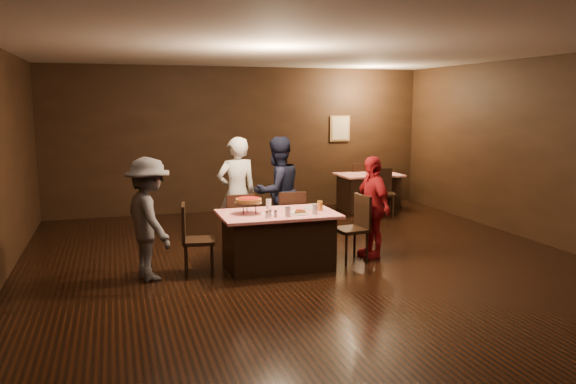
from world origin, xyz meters
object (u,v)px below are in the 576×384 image
object	(u,v)px
chair_end_left	(199,239)
glass_back	(269,204)
chair_back_far	(357,184)
main_table	(278,240)
glass_front_left	(288,211)
diner_white_jacket	(237,193)
glass_amber	(320,206)
chair_far_left	(238,224)
chair_far_right	(289,221)
diner_grey_knit	(149,219)
diner_red_shirt	(372,207)
chair_back_near	(383,193)
pizza_stand	(249,201)
back_table	(368,192)
glass_front_right	(315,209)
diner_navy_hoodie	(278,192)
plate_empty	(312,208)
chair_end_right	(351,228)

from	to	relation	value
chair_end_left	glass_back	distance (m)	1.15
chair_back_far	glass_back	size ratio (longest dim) A/B	6.79
main_table	glass_front_left	world-z (taller)	glass_front_left
chair_back_far	diner_white_jacket	distance (m)	4.44
glass_back	glass_amber	bearing A→B (deg)	-28.30
main_table	chair_end_left	bearing A→B (deg)	180.00
chair_far_left	chair_far_right	distance (m)	0.80
chair_back_far	glass_back	xyz separation A→B (m)	(-3.08, -3.78, 0.37)
diner_grey_knit	glass_back	world-z (taller)	diner_grey_knit
glass_back	diner_red_shirt	bearing A→B (deg)	-7.85
chair_back_near	pizza_stand	bearing A→B (deg)	-127.37
diner_red_shirt	back_table	bearing A→B (deg)	150.79
pizza_stand	glass_back	size ratio (longest dim) A/B	2.71
chair_far_left	chair_end_left	bearing A→B (deg)	45.75
chair_far_left	pizza_stand	distance (m)	0.85
main_table	glass_front_right	xyz separation A→B (m)	(0.45, -0.25, 0.46)
chair_back_near	chair_end_left	bearing A→B (deg)	-131.94
glass_front_left	chair_back_near	bearing A→B (deg)	45.94
diner_grey_knit	diner_red_shirt	bearing A→B (deg)	-105.27
diner_navy_hoodie	chair_back_near	bearing A→B (deg)	-169.45
chair_far_left	chair_end_left	size ratio (longest dim) A/B	1.00
glass_front_right	chair_back_near	bearing A→B (deg)	49.58
main_table	plate_empty	xyz separation A→B (m)	(0.55, 0.15, 0.39)
diner_red_shirt	pizza_stand	size ratio (longest dim) A/B	3.96
chair_end_left	main_table	bearing A→B (deg)	-81.69
diner_white_jacket	chair_end_right	bearing A→B (deg)	131.81
diner_white_jacket	pizza_stand	bearing A→B (deg)	77.73
chair_end_right	back_table	bearing A→B (deg)	144.18
diner_navy_hoodie	glass_back	bearing A→B (deg)	45.19
diner_navy_hoodie	glass_front_right	world-z (taller)	diner_navy_hoodie
pizza_stand	glass_front_right	world-z (taller)	pizza_stand
chair_far_left	plate_empty	distance (m)	1.16
main_table	back_table	distance (m)	4.61
chair_far_left	diner_navy_hoodie	world-z (taller)	diner_navy_hoodie
chair_end_left	glass_front_right	size ratio (longest dim) A/B	6.79
pizza_stand	chair_end_right	bearing A→B (deg)	-1.91
chair_far_right	chair_end_right	xyz separation A→B (m)	(0.70, -0.75, 0.00)
chair_back_far	glass_front_left	world-z (taller)	chair_back_far
back_table	glass_back	bearing A→B (deg)	-134.09
chair_far_left	chair_far_right	world-z (taller)	same
main_table	back_table	xyz separation A→B (m)	(3.03, 3.48, 0.00)
chair_far_left	glass_back	world-z (taller)	chair_far_left
diner_red_shirt	pizza_stand	world-z (taller)	diner_red_shirt
chair_far_right	pizza_stand	xyz separation A→B (m)	(-0.80, -0.70, 0.48)
glass_back	main_table	bearing A→B (deg)	-80.54
chair_back_near	chair_back_far	xyz separation A→B (m)	(0.00, 1.30, 0.00)
chair_back_far	diner_grey_knit	distance (m)	6.29
glass_front_right	glass_back	bearing A→B (deg)	132.27
chair_end_left	pizza_stand	bearing A→B (deg)	-77.61
chair_far_right	chair_back_near	size ratio (longest dim) A/B	1.00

